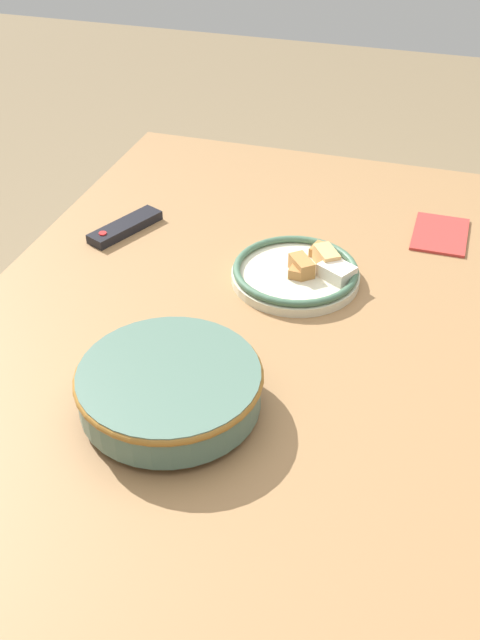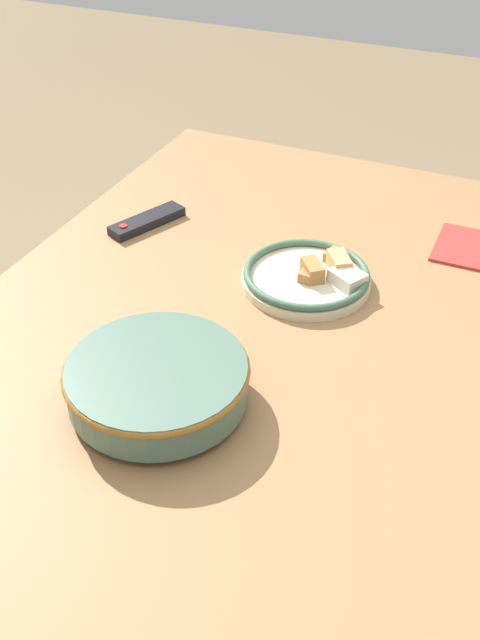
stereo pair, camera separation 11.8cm
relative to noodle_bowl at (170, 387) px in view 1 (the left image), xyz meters
name	(u,v)px [view 1 (the left image)]	position (x,y,z in m)	size (l,w,h in m)	color
ground_plane	(253,556)	(0.26, -0.06, -0.75)	(8.00, 8.00, 0.00)	#7F6B4C
dining_table	(256,348)	(0.26, -0.06, -0.11)	(1.46, 1.04, 0.70)	olive
noodle_bowl	(170,387)	(0.00, 0.00, 0.00)	(0.29, 0.29, 0.08)	#4C6B5B
food_plate	(298,272)	(0.41, -0.10, -0.03)	(0.25, 0.25, 0.05)	beige
tv_remote	(125,227)	(0.48, 0.30, -0.03)	(0.18, 0.11, 0.02)	black
folded_napkin	(440,234)	(0.66, -0.35, -0.04)	(0.16, 0.11, 0.01)	#B2332D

